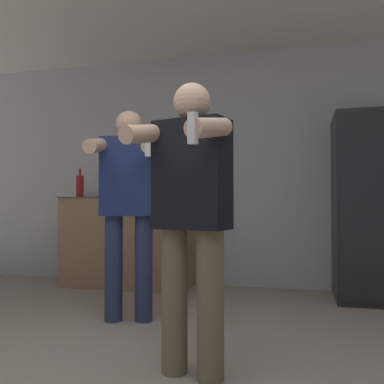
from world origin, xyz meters
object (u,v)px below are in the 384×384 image
Objects in this scene: refrigerator at (377,207)px; bottle_red_label at (150,186)px; bottle_clear_vodka at (80,186)px; bottle_amber_bourbon at (137,185)px; person_woman_foreground at (191,209)px; bottle_dark_rum at (165,188)px; person_man_side at (129,197)px.

refrigerator is 2.25m from bottle_red_label.
bottle_red_label is 0.97× the size of bottle_clear_vodka.
person_woman_foreground reaches higher than bottle_amber_bourbon.
bottle_clear_vodka is 0.21× the size of person_woman_foreground.
bottle_clear_vodka is (-0.98, 0.00, 0.03)m from bottle_dark_rum.
bottle_red_label is 0.82m from bottle_clear_vodka.
bottle_amber_bourbon reaches higher than bottle_red_label.
refrigerator is 2.32m from person_man_side.
refrigerator is 1.13× the size of person_woman_foreground.
person_woman_foreground is 0.95× the size of person_man_side.
refrigerator reaches higher than bottle_red_label.
person_woman_foreground reaches higher than bottle_clear_vodka.
bottle_clear_vodka is at bearing 180.00° from bottle_red_label.
bottle_red_label reaches higher than bottle_dark_rum.
bottle_dark_rum is 0.17× the size of person_man_side.
refrigerator reaches higher than person_woman_foreground.
person_man_side is at bearing 129.16° from person_woman_foreground.
refrigerator is at bearing 31.91° from person_man_side.
bottle_amber_bourbon is 2.41m from person_woman_foreground.
refrigerator is 2.45m from person_woman_foreground.
bottle_red_label is at bearing 0.00° from bottle_clear_vodka.
bottle_clear_vodka is 1.01× the size of bottle_amber_bourbon.
person_man_side is at bearing -84.92° from bottle_dark_rum.
refrigerator is 5.48× the size of bottle_amber_bourbon.
bottle_clear_vodka reaches higher than bottle_amber_bourbon.
bottle_clear_vodka is at bearing 179.98° from refrigerator.
bottle_clear_vodka is 2.80m from person_woman_foreground.
refrigerator is 5.43× the size of bottle_clear_vodka.
person_woman_foreground is (0.83, -2.11, -0.19)m from bottle_dark_rum.
bottle_amber_bourbon is (0.68, 0.00, 0.00)m from bottle_clear_vodka.
bottle_red_label is at bearing 0.00° from bottle_amber_bourbon.
bottle_amber_bourbon is 0.20× the size of person_man_side.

